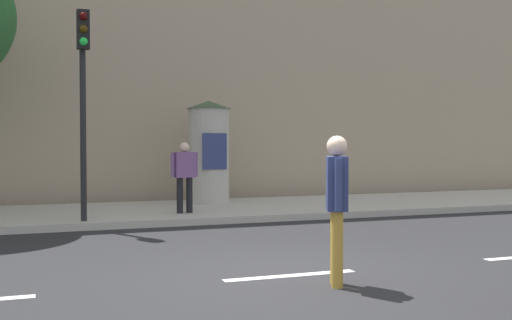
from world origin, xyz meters
TOP-DOWN VIEW (x-y plane):
  - ground_plane at (0.00, 0.00)m, footprint 80.00×80.00m
  - sidewalk_curb at (0.00, 7.00)m, footprint 36.00×4.00m
  - lane_markings at (0.00, 0.00)m, footprint 25.80×0.16m
  - building_backdrop at (0.00, 12.00)m, footprint 36.00×5.00m
  - traffic_light at (-2.17, 5.24)m, footprint 0.24×0.45m
  - poster_column at (1.14, 8.04)m, footprint 1.15×1.15m
  - pedestrian_near_pole at (0.30, -0.69)m, footprint 0.38×0.54m
  - pedestrian_tallest at (0.02, 6.00)m, footprint 0.62×0.30m

SIDE VIEW (x-z plane):
  - ground_plane at x=0.00m, z-range 0.00..0.00m
  - lane_markings at x=0.00m, z-range 0.00..0.01m
  - sidewalk_curb at x=0.00m, z-range 0.00..0.15m
  - pedestrian_tallest at x=0.02m, z-range 0.28..1.84m
  - pedestrian_near_pole at x=0.30m, z-range 0.16..1.96m
  - poster_column at x=1.14m, z-range 0.17..2.78m
  - traffic_light at x=-2.17m, z-range 0.87..4.99m
  - building_backdrop at x=0.00m, z-range 0.00..11.53m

